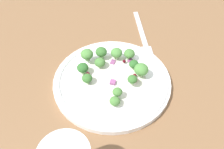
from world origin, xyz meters
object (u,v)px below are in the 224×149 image
at_px(plate, 112,80).
at_px(broccoli_floret_2, 141,70).
at_px(fork, 142,35).
at_px(broccoli_floret_0, 87,78).
at_px(broccoli_floret_1, 99,63).

distance_m(plate, broccoli_floret_2, 0.07).
xyz_separation_m(broccoli_floret_2, fork, (-0.05, -0.14, -0.03)).
xyz_separation_m(plate, broccoli_floret_0, (0.05, -0.00, 0.02)).
relative_size(broccoli_floret_2, fork, 0.16).
bearing_deg(broccoli_floret_2, broccoli_floret_0, -3.18).
distance_m(broccoli_floret_2, fork, 0.15).
relative_size(broccoli_floret_0, fork, 0.12).
bearing_deg(broccoli_floret_1, plate, 114.33).
distance_m(broccoli_floret_1, broccoli_floret_2, 0.09).
bearing_deg(broccoli_floret_0, fork, -140.42).
xyz_separation_m(broccoli_floret_0, fork, (-0.16, -0.14, -0.02)).
height_order(plate, broccoli_floret_1, broccoli_floret_1).
bearing_deg(fork, broccoli_floret_1, 36.45).
relative_size(plate, fork, 1.31).
bearing_deg(broccoli_floret_1, fork, -143.55).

